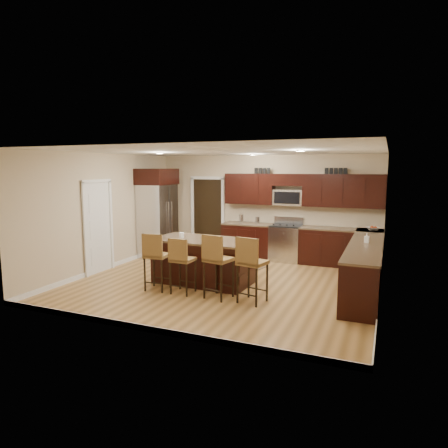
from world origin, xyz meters
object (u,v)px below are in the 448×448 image
at_px(stool_mid, 181,259).
at_px(island, 203,262).
at_px(stool_left, 156,255).
at_px(stool_right, 216,259).
at_px(refrigerator, 158,212).
at_px(stool_extra, 251,262).
at_px(range, 286,243).

bearing_deg(stool_mid, island, 87.75).
height_order(stool_left, stool_right, stool_right).
height_order(island, refrigerator, refrigerator).
distance_m(stool_left, stool_mid, 0.56).
bearing_deg(stool_right, stool_extra, 11.91).
height_order(stool_right, refrigerator, refrigerator).
bearing_deg(stool_left, stool_right, -4.73).
bearing_deg(refrigerator, stool_extra, -36.82).
height_order(stool_mid, stool_extra, stool_extra).
bearing_deg(refrigerator, stool_left, -58.99).
xyz_separation_m(stool_left, stool_extra, (1.93, -0.00, 0.04)).
distance_m(island, stool_right, 1.13).
distance_m(stool_mid, stool_right, 0.73).
distance_m(stool_right, stool_extra, 0.65).
relative_size(stool_left, refrigerator, 0.48).
xyz_separation_m(stool_left, stool_right, (1.28, -0.00, 0.04)).
bearing_deg(island, stool_mid, -91.01).
height_order(range, stool_right, stool_right).
bearing_deg(stool_left, island, 49.44).
bearing_deg(stool_left, stool_mid, -4.30).
bearing_deg(stool_right, refrigerator, 149.33).
bearing_deg(island, range, 69.68).
height_order(island, stool_right, stool_right).
distance_m(range, island, 2.81).
relative_size(range, island, 0.53).
bearing_deg(stool_mid, stool_right, 1.17).
relative_size(island, stool_left, 1.86).
xyz_separation_m(range, stool_mid, (-1.16, -3.43, 0.20)).
bearing_deg(stool_extra, range, 105.46).
bearing_deg(stool_extra, island, 159.14).
relative_size(range, stool_extra, 0.93).
relative_size(stool_right, refrigerator, 0.51).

